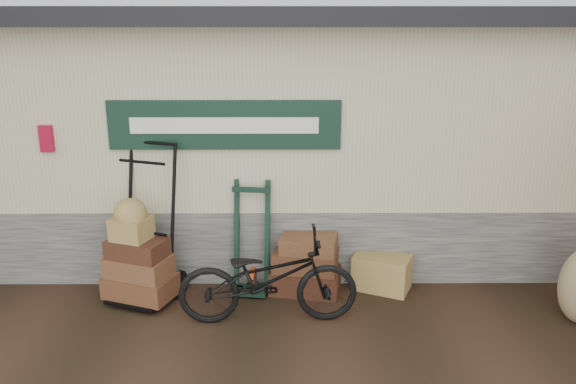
% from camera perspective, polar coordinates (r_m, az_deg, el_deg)
% --- Properties ---
extents(ground, '(80.00, 80.00, 0.00)m').
position_cam_1_polar(ground, '(6.06, -3.92, -13.31)').
color(ground, black).
rests_on(ground, ground).
extents(station_building, '(14.40, 4.10, 3.20)m').
position_cam_1_polar(station_building, '(8.11, -3.02, 6.60)').
color(station_building, '#4C4C47').
rests_on(station_building, ground).
extents(porter_trolley, '(1.09, 0.95, 1.82)m').
position_cam_1_polar(porter_trolley, '(6.50, -14.19, -2.88)').
color(porter_trolley, black).
rests_on(porter_trolley, ground).
extents(green_barrow, '(0.53, 0.46, 1.31)m').
position_cam_1_polar(green_barrow, '(6.54, -3.76, -4.61)').
color(green_barrow, black).
rests_on(green_barrow, ground).
extents(suitcase_stack, '(0.87, 0.64, 0.70)m').
position_cam_1_polar(suitcase_stack, '(6.61, 1.80, -7.23)').
color(suitcase_stack, '#392112').
rests_on(suitcase_stack, ground).
extents(wicker_hamper, '(0.75, 0.64, 0.42)m').
position_cam_1_polar(wicker_hamper, '(6.81, 9.52, -8.03)').
color(wicker_hamper, olive).
rests_on(wicker_hamper, ground).
extents(bicycle, '(0.75, 1.90, 1.09)m').
position_cam_1_polar(bicycle, '(5.89, -2.06, -8.28)').
color(bicycle, black).
rests_on(bicycle, ground).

